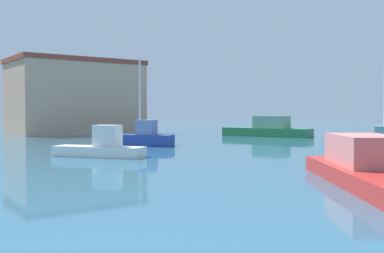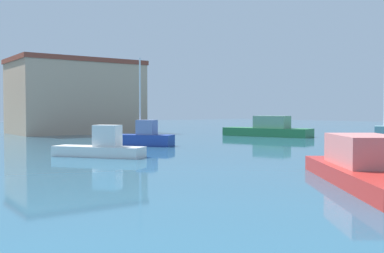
{
  "view_description": "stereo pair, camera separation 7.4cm",
  "coord_description": "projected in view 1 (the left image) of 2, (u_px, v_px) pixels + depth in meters",
  "views": [
    {
      "loc": [
        0.06,
        -4.52,
        2.52
      ],
      "look_at": [
        17.1,
        19.13,
        1.5
      ],
      "focal_mm": 42.94,
      "sensor_mm": 36.0,
      "label": 1
    },
    {
      "loc": [
        0.12,
        -4.56,
        2.52
      ],
      "look_at": [
        17.1,
        19.13,
        1.5
      ],
      "focal_mm": 42.94,
      "sensor_mm": 36.0,
      "label": 2
    }
  ],
  "objects": [
    {
      "name": "motorboat_red_near_pier",
      "position": [
        371.0,
        167.0,
        15.78
      ],
      "size": [
        7.19,
        8.39,
        1.65
      ],
      "color": "#B22823",
      "rests_on": "water"
    },
    {
      "name": "motorboat_white_far_right",
      "position": [
        101.0,
        147.0,
        24.93
      ],
      "size": [
        4.11,
        4.9,
        1.74
      ],
      "color": "white",
      "rests_on": "water"
    },
    {
      "name": "motorboat_green_inner_mooring",
      "position": [
        268.0,
        129.0,
        44.78
      ],
      "size": [
        5.09,
        9.01,
        2.01
      ],
      "color": "#28703D",
      "rests_on": "water"
    },
    {
      "name": "water",
      "position": [
        157.0,
        151.0,
        28.69
      ],
      "size": [
        160.0,
        160.0,
        0.0
      ],
      "primitive_type": "plane",
      "color": "#285670",
      "rests_on": "ground"
    },
    {
      "name": "sailboat_blue_distant_north",
      "position": [
        141.0,
        137.0,
        32.83
      ],
      "size": [
        4.04,
        4.7,
        6.27
      ],
      "color": "#233D93",
      "rests_on": "water"
    },
    {
      "name": "waterfront_apartments",
      "position": [
        75.0,
        97.0,
        51.4
      ],
      "size": [
        13.72,
        8.83,
        8.14
      ],
      "color": "tan",
      "rests_on": "ground"
    }
  ]
}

